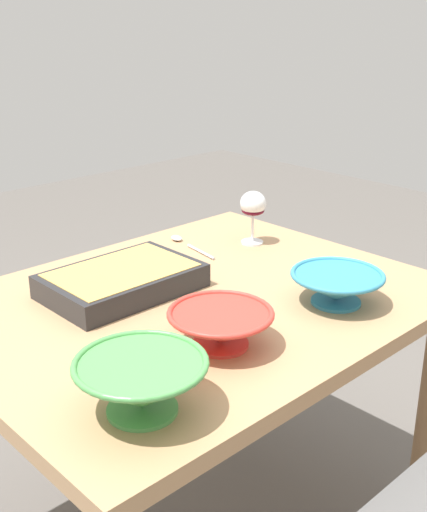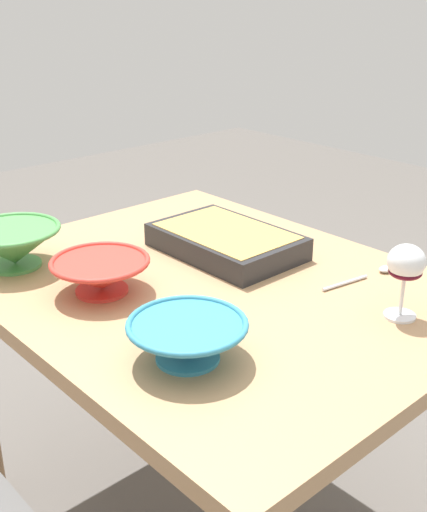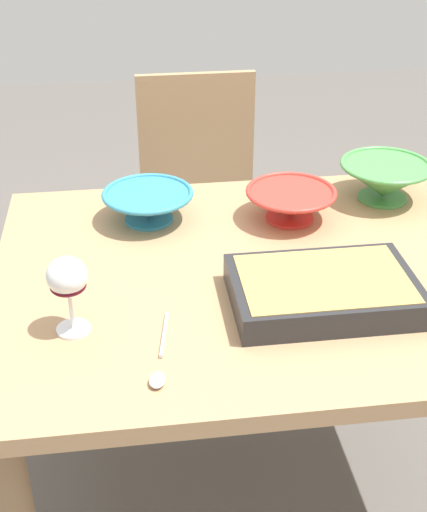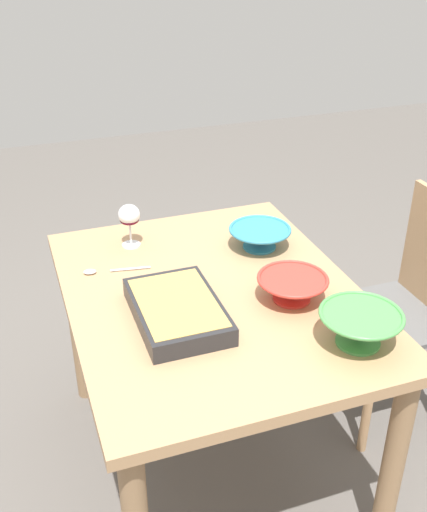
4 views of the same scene
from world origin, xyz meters
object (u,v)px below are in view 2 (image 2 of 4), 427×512
Objects in this scene: casserole_dish at (226,240)px; serving_spoon at (373,273)px; serving_bowl at (187,338)px; dining_table at (210,323)px; small_bowl at (13,245)px; wine_glass at (406,267)px; mixing_bowl at (101,274)px.

casserole_dish is 1.66× the size of serving_spoon.
casserole_dish is 1.66× the size of serving_bowl.
serving_bowl reaches higher than casserole_dish.
small_bowl reaches higher than dining_table.
dining_table is 0.39m from serving_bowl.
casserole_dish is at bearing -54.67° from dining_table.
wine_glass is at bearing -111.30° from serving_bowl.
small_bowl is (0.40, 0.31, 0.17)m from dining_table.
dining_table is 5.17× the size of serving_bowl.
wine_glass reaches higher than mixing_bowl.
wine_glass is 0.68× the size of small_bowl.
serving_spoon is (-0.37, -0.54, -0.04)m from mixing_bowl.
dining_table is 0.30m from mixing_bowl.
small_bowl reaches higher than serving_spoon.
wine_glass is at bearing -155.94° from dining_table.
mixing_bowl is 0.36m from serving_bowl.
serving_bowl reaches higher than serving_spoon.
serving_spoon is (-0.35, -0.16, -0.03)m from casserole_dish.
casserole_dish is 1.67× the size of mixing_bowl.
small_bowl is (0.27, 0.08, 0.01)m from mixing_bowl.
mixing_bowl reaches higher than serving_bowl.
mixing_bowl is at bearing 87.47° from casserole_dish.
wine_glass reaches higher than small_bowl.
small_bowl is 0.63m from serving_bowl.
casserole_dish is (0.52, 0.03, -0.08)m from wine_glass.
serving_bowl is 1.00× the size of serving_spoon.
dining_table is 3.11× the size of casserole_dish.
wine_glass is at bearing 139.96° from serving_spoon.
dining_table is 0.50m from wine_glass.
small_bowl is 0.90m from serving_spoon.
wine_glass is at bearing -142.65° from mixing_bowl.
serving_spoon is at bearing -124.30° from mixing_bowl.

